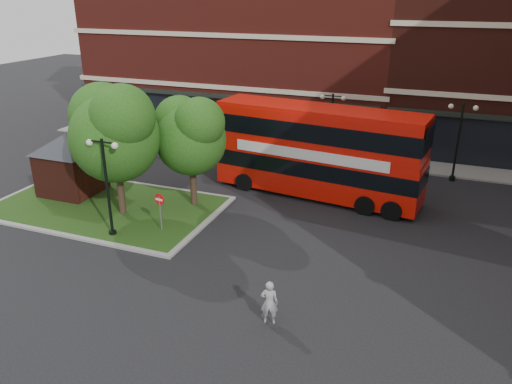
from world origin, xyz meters
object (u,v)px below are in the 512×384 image
at_px(car_white, 348,151).
at_px(bus, 318,146).
at_px(woman, 269,302).
at_px(car_silver, 281,146).

bearing_deg(car_white, bus, 178.10).
relative_size(woman, car_silver, 0.42).
xyz_separation_m(woman, car_silver, (-5.92, 19.04, -0.16)).
bearing_deg(woman, car_silver, -88.28).
relative_size(bus, car_white, 2.66).
bearing_deg(bus, car_white, 92.71).
height_order(car_silver, car_white, car_white).
xyz_separation_m(woman, car_white, (-1.03, 19.50, -0.11)).
distance_m(bus, woman, 12.88).
xyz_separation_m(bus, car_white, (0.54, 6.90, -2.26)).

